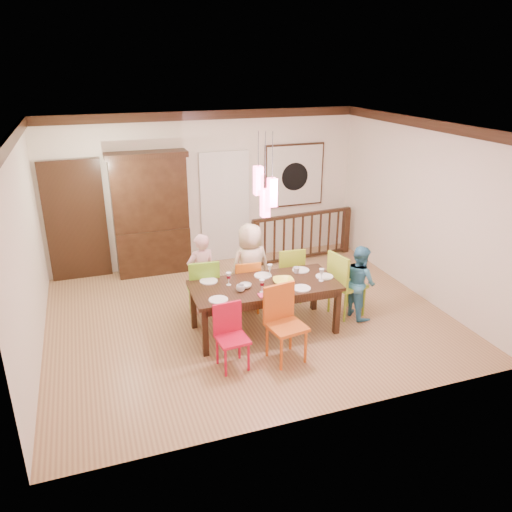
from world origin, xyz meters
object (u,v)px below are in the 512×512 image
object	(u,v)px
dining_table	(264,289)
chair_far_left	(203,284)
chair_end_right	(348,279)
balustrade	(302,235)
china_hutch	(151,214)
person_far_left	(202,274)
person_end_right	(359,282)
person_far_mid	(250,266)

from	to	relation	value
dining_table	chair_far_left	bearing A→B (deg)	139.39
chair_end_right	balustrade	world-z (taller)	chair_end_right
china_hutch	person_far_left	world-z (taller)	china_hutch
person_end_right	person_far_mid	bearing A→B (deg)	54.64
dining_table	person_end_right	world-z (taller)	person_end_right
person_far_mid	person_end_right	distance (m)	1.71
dining_table	balustrade	size ratio (longest dim) A/B	0.98
china_hutch	person_end_right	xyz separation A→B (m)	(2.73, -2.83, -0.55)
china_hutch	dining_table	bearing A→B (deg)	-66.79
person_far_left	person_end_right	xyz separation A→B (m)	(2.25, -0.94, -0.07)
dining_table	chair_end_right	bearing A→B (deg)	4.01
chair_far_left	china_hutch	bearing A→B (deg)	-72.91
chair_far_left	person_end_right	distance (m)	2.40
chair_far_left	person_far_left	size ratio (longest dim) A/B	0.77
dining_table	china_hutch	distance (m)	3.07
chair_far_left	chair_end_right	size ratio (longest dim) A/B	0.97
china_hutch	balustrade	xyz separation A→B (m)	(2.89, -0.35, -0.63)
chair_end_right	person_far_mid	bearing A→B (deg)	49.54
person_end_right	chair_end_right	bearing A→B (deg)	46.05
balustrade	person_far_left	xyz separation A→B (m)	(-2.41, -1.55, 0.15)
chair_end_right	chair_far_left	bearing A→B (deg)	62.57
chair_end_right	china_hutch	size ratio (longest dim) A/B	0.46
dining_table	chair_end_right	distance (m)	1.40
chair_end_right	person_far_left	size ratio (longest dim) A/B	0.80
person_far_mid	person_end_right	bearing A→B (deg)	141.41
dining_table	balustrade	xyz separation A→B (m)	(1.70, 2.44, -0.17)
person_far_mid	person_end_right	xyz separation A→B (m)	(1.48, -0.85, -0.12)
balustrade	person_end_right	xyz separation A→B (m)	(-0.16, -2.48, 0.08)
balustrade	person_far_mid	distance (m)	2.32
chair_far_left	balustrade	size ratio (longest dim) A/B	0.46
dining_table	balustrade	distance (m)	2.97
person_far_left	chair_far_left	bearing A→B (deg)	69.71
chair_far_left	person_end_right	bearing A→B (deg)	167.74
chair_end_right	person_far_left	xyz separation A→B (m)	(-2.11, 0.83, 0.06)
chair_far_left	person_far_mid	size ratio (longest dim) A/B	0.72
china_hutch	balustrade	distance (m)	2.98
person_far_mid	chair_far_left	bearing A→B (deg)	0.41
chair_far_left	person_far_left	distance (m)	0.23
dining_table	person_far_mid	size ratio (longest dim) A/B	1.52
person_end_right	balustrade	bearing A→B (deg)	-9.24
person_far_left	person_far_mid	xyz separation A→B (m)	(0.77, -0.09, 0.05)
person_far_left	dining_table	bearing A→B (deg)	117.21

